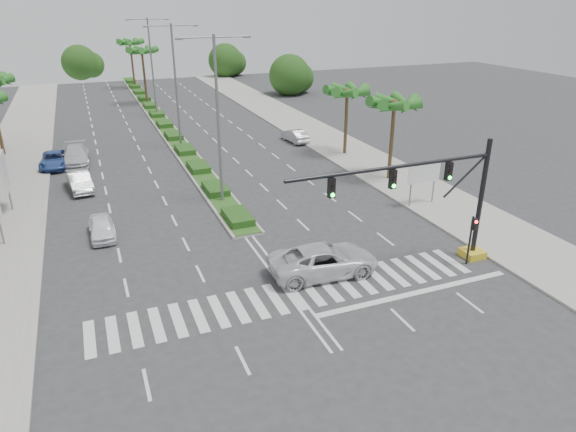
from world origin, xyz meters
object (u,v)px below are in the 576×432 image
at_px(car_parked_a, 102,228).
at_px(car_right, 295,136).
at_px(car_parked_c, 54,160).
at_px(car_parked_d, 76,155).
at_px(car_crossing, 324,260).
at_px(car_parked_b, 80,181).

height_order(car_parked_a, car_right, car_right).
height_order(car_parked_c, car_parked_d, car_parked_d).
bearing_deg(car_parked_d, car_right, 0.54).
bearing_deg(car_parked_d, car_parked_a, -84.58).
xyz_separation_m(car_parked_c, car_crossing, (14.20, -26.73, 0.16)).
distance_m(car_parked_a, car_parked_c, 17.38).
xyz_separation_m(car_parked_c, car_parked_d, (1.84, 0.37, 0.12)).
bearing_deg(car_parked_b, car_parked_c, 98.41).
relative_size(car_parked_d, car_right, 1.35).
bearing_deg(car_right, car_parked_c, -5.53).
bearing_deg(car_parked_c, car_parked_b, -70.70).
height_order(car_parked_b, car_right, car_parked_b).
height_order(car_parked_a, car_parked_d, car_parked_d).
distance_m(car_parked_a, car_parked_b, 9.90).
bearing_deg(car_crossing, car_parked_a, 52.85).
relative_size(car_parked_a, car_right, 0.93).
xyz_separation_m(car_parked_a, car_right, (20.55, 17.13, 0.03)).
bearing_deg(car_parked_a, car_parked_d, 92.89).
relative_size(car_parked_b, car_parked_c, 0.92).
relative_size(car_parked_c, car_parked_d, 0.89).
xyz_separation_m(car_parked_d, car_right, (21.76, -0.35, -0.13)).
xyz_separation_m(car_parked_b, car_parked_d, (-0.13, 7.64, 0.05)).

